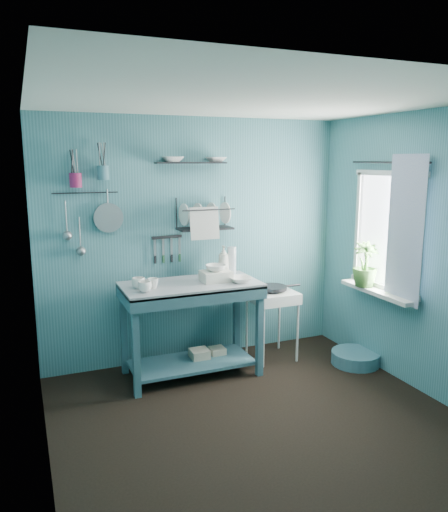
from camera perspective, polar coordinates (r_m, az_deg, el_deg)
name	(u,v)px	position (r m, az deg, el deg)	size (l,w,h in m)	color
floor	(258,420)	(4.26, 3.93, -18.18)	(3.20, 3.20, 0.00)	black
ceiling	(263,99)	(3.75, 4.45, 17.43)	(3.20, 3.20, 0.00)	silver
wall_back	(196,241)	(5.18, -3.26, 1.77)	(3.20, 3.20, 0.00)	#3B7079
wall_front	(397,331)	(2.61, 19.16, -8.07)	(3.20, 3.20, 0.00)	#3B7079
wall_left	(37,290)	(3.43, -20.54, -3.67)	(3.00, 3.00, 0.00)	#3B7079
wall_right	(423,255)	(4.74, 21.75, 0.15)	(3.00, 3.00, 0.00)	#3B7079
work_counter	(191,329)	(4.89, -3.76, -8.35)	(1.30, 0.65, 0.92)	#2D5560
mug_left	(145,287)	(4.47, -9.03, -3.50)	(0.12, 0.12, 0.10)	white
mug_mid	(153,283)	(4.58, -8.11, -3.12)	(0.10, 0.10, 0.09)	white
mug_right	(139,283)	(4.61, -9.74, -3.05)	(0.12, 0.12, 0.10)	white
wash_tub	(216,276)	(4.81, -0.94, -2.31)	(0.28, 0.22, 0.10)	silver
tub_bowl	(216,268)	(4.79, -0.94, -1.37)	(0.20, 0.20, 0.06)	white
soap_bottle	(223,260)	(5.05, -0.06, -0.51)	(0.12, 0.12, 0.30)	silver
water_bottle	(232,260)	(5.11, 0.89, -0.49)	(0.09, 0.09, 0.28)	silver
counter_bowl	(240,279)	(4.77, 1.87, -2.70)	(0.22, 0.22, 0.05)	white
hotplate_stand	(272,325)	(5.33, 5.47, -7.81)	(0.46, 0.46, 0.73)	silver
frying_pan	(272,288)	(5.22, 5.55, -3.62)	(0.30, 0.30, 0.04)	black
knife_strip	(167,237)	(5.05, -6.55, 2.17)	(0.32, 0.02, 0.03)	black
dish_rack	(205,214)	(5.04, -2.20, 4.85)	(0.55, 0.24, 0.32)	black
upper_shelf	(191,163)	(4.99, -3.85, 10.58)	(0.70, 0.18, 0.01)	black
shelf_bowl_left	(173,158)	(4.94, -5.87, 11.11)	(0.21, 0.21, 0.05)	white
shelf_bowl_right	(216,157)	(5.08, -0.95, 11.21)	(0.20, 0.20, 0.05)	white
utensil_cup_magenta	(76,180)	(4.78, -16.60, 8.30)	(0.11, 0.11, 0.13)	#981C4F
utensil_cup_teal	(103,173)	(4.81, -13.66, 9.23)	(0.11, 0.11, 0.13)	#3C707D
colander	(108,218)	(4.87, -13.07, 4.28)	(0.28, 0.28, 0.03)	gray
ladle_outer	(66,217)	(4.83, -17.61, 4.25)	(0.01, 0.01, 0.30)	gray
ladle_inner	(80,233)	(4.86, -16.16, 2.54)	(0.01, 0.01, 0.30)	gray
hook_rail	(85,193)	(4.84, -15.57, 6.98)	(0.01, 0.01, 0.60)	black
window_glass	(388,231)	(5.04, 18.21, 2.70)	(1.10, 1.10, 0.00)	white
windowsill	(377,292)	(5.09, 17.08, -3.92)	(0.16, 0.95, 0.04)	silver
curtain	(405,231)	(4.76, 19.98, 2.75)	(1.35, 1.35, 0.00)	silver
curtain_rod	(388,162)	(4.96, 18.26, 10.12)	(0.02, 0.02, 1.05)	black
potted_plant	(365,264)	(5.14, 15.84, -0.92)	(0.25, 0.25, 0.45)	#3C6D2B
storage_tin_large	(200,360)	(5.09, -2.81, -11.78)	(0.18, 0.18, 0.22)	tan
storage_tin_small	(217,357)	(5.18, -0.79, -11.45)	(0.15, 0.15, 0.20)	tan
floor_basin	(355,358)	(5.42, 14.78, -11.19)	(0.49, 0.49, 0.13)	teal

